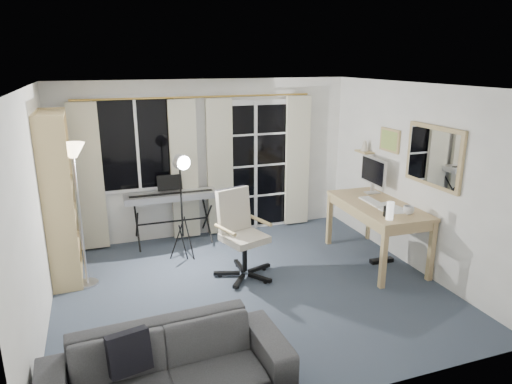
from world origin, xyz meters
The scene contains 17 objects.
floor centered at (0.00, 0.00, -0.01)m, with size 4.50×4.00×0.02m, color #384351.
window centered at (-1.05, 1.97, 1.50)m, with size 1.20×0.08×1.40m.
french_door centered at (0.75, 1.97, 1.03)m, with size 1.32×0.09×2.11m.
curtains centered at (-0.14, 1.88, 1.09)m, with size 3.60×0.07×2.13m.
bookshelf centered at (-2.13, 1.10, 0.99)m, with size 0.36×0.98×2.09m.
torchiere_lamp centered at (-1.86, 0.77, 1.42)m, with size 0.35×0.35×1.77m.
keyboard_piano centered at (-0.64, 1.70, 0.74)m, with size 1.35×0.66×0.98m.
studio_light centered at (-0.58, 1.08, 1.22)m, with size 0.34×0.35×1.52m.
office_chair centered at (0.00, 0.45, 0.66)m, with size 0.78×0.74×1.12m.
desk centered at (1.88, 0.21, 0.72)m, with size 0.82×1.56×0.82m.
monitor centered at (2.08, 0.66, 1.13)m, with size 0.20×0.59×0.52m.
desk_clutter centered at (1.80, -0.03, 0.65)m, with size 0.50×0.93×1.04m.
mug centered at (1.98, -0.29, 0.89)m, with size 0.13×0.11×0.13m, color silver.
wall_mirror centered at (2.22, -0.35, 1.55)m, with size 0.04×0.94×0.74m.
framed_print centered at (2.23, 0.55, 1.60)m, with size 0.03×0.42×0.32m.
wall_shelf centered at (2.16, 1.05, 1.41)m, with size 0.16×0.30×0.18m.
sofa centered at (-1.23, -1.55, 0.39)m, with size 1.99×0.66×0.77m.
Camera 1 is at (-1.59, -4.72, 2.68)m, focal length 32.00 mm.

